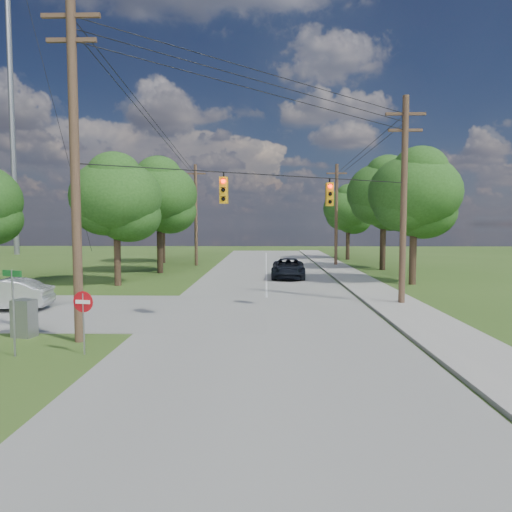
{
  "coord_description": "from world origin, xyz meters",
  "views": [
    {
      "loc": [
        1.95,
        -15.25,
        4.12
      ],
      "look_at": [
        1.51,
        5.0,
        2.71
      ],
      "focal_mm": 32.0,
      "sensor_mm": 36.0,
      "label": 1
    }
  ],
  "objects_px": {
    "pole_sw": "(75,163)",
    "pole_north_w": "(196,214)",
    "car_cross_silver": "(1,295)",
    "do_not_enter_sign": "(83,308)",
    "pole_north_e": "(336,214)",
    "control_cabinet": "(24,318)",
    "pole_ne": "(404,197)",
    "car_main_north": "(288,268)"
  },
  "relations": [
    {
      "from": "car_main_north",
      "to": "car_cross_silver",
      "type": "bearing_deg",
      "value": -134.25
    },
    {
      "from": "pole_ne",
      "to": "pole_north_e",
      "type": "xyz_separation_m",
      "value": [
        -0.0,
        22.0,
        -0.34
      ]
    },
    {
      "from": "pole_ne",
      "to": "pole_north_w",
      "type": "distance_m",
      "value": 26.03
    },
    {
      "from": "pole_ne",
      "to": "car_cross_silver",
      "type": "xyz_separation_m",
      "value": [
        -19.52,
        -2.09,
        -4.69
      ]
    },
    {
      "from": "car_main_north",
      "to": "control_cabinet",
      "type": "relative_size",
      "value": 3.87
    },
    {
      "from": "pole_north_e",
      "to": "control_cabinet",
      "type": "distance_m",
      "value": 33.31
    },
    {
      "from": "control_cabinet",
      "to": "car_main_north",
      "type": "bearing_deg",
      "value": 72.79
    },
    {
      "from": "pole_sw",
      "to": "car_cross_silver",
      "type": "height_order",
      "value": "pole_sw"
    },
    {
      "from": "car_cross_silver",
      "to": "pole_north_e",
      "type": "bearing_deg",
      "value": 135.07
    },
    {
      "from": "pole_north_e",
      "to": "pole_north_w",
      "type": "xyz_separation_m",
      "value": [
        -13.9,
        0.0,
        0.0
      ]
    },
    {
      "from": "control_cabinet",
      "to": "pole_ne",
      "type": "bearing_deg",
      "value": 36.65
    },
    {
      "from": "pole_north_e",
      "to": "do_not_enter_sign",
      "type": "bearing_deg",
      "value": -112.13
    },
    {
      "from": "pole_ne",
      "to": "pole_north_e",
      "type": "distance_m",
      "value": 22.0
    },
    {
      "from": "pole_sw",
      "to": "car_cross_silver",
      "type": "distance_m",
      "value": 9.81
    },
    {
      "from": "car_main_north",
      "to": "control_cabinet",
      "type": "xyz_separation_m",
      "value": [
        -10.54,
        -18.3,
        -0.08
      ]
    },
    {
      "from": "car_main_north",
      "to": "do_not_enter_sign",
      "type": "xyz_separation_m",
      "value": [
        -7.45,
        -20.5,
        0.73
      ]
    },
    {
      "from": "pole_ne",
      "to": "pole_north_w",
      "type": "height_order",
      "value": "pole_ne"
    },
    {
      "from": "pole_ne",
      "to": "pole_north_w",
      "type": "bearing_deg",
      "value": 122.29
    },
    {
      "from": "car_cross_silver",
      "to": "car_main_north",
      "type": "xyz_separation_m",
      "value": [
        14.29,
        13.39,
        -0.01
      ]
    },
    {
      "from": "car_cross_silver",
      "to": "do_not_enter_sign",
      "type": "height_order",
      "value": "do_not_enter_sign"
    },
    {
      "from": "car_main_north",
      "to": "pole_ne",
      "type": "bearing_deg",
      "value": -62.52
    },
    {
      "from": "pole_ne",
      "to": "pole_north_e",
      "type": "relative_size",
      "value": 1.05
    },
    {
      "from": "pole_sw",
      "to": "pole_north_w",
      "type": "bearing_deg",
      "value": 90.77
    },
    {
      "from": "pole_sw",
      "to": "pole_north_w",
      "type": "relative_size",
      "value": 1.2
    },
    {
      "from": "car_main_north",
      "to": "do_not_enter_sign",
      "type": "height_order",
      "value": "do_not_enter_sign"
    },
    {
      "from": "pole_ne",
      "to": "control_cabinet",
      "type": "distance_m",
      "value": 17.91
    },
    {
      "from": "pole_north_w",
      "to": "car_main_north",
      "type": "xyz_separation_m",
      "value": [
        8.66,
        -10.7,
        -4.36
      ]
    },
    {
      "from": "car_cross_silver",
      "to": "do_not_enter_sign",
      "type": "xyz_separation_m",
      "value": [
        6.83,
        -7.11,
        0.72
      ]
    },
    {
      "from": "pole_north_w",
      "to": "car_main_north",
      "type": "distance_m",
      "value": 14.44
    },
    {
      "from": "pole_north_w",
      "to": "car_main_north",
      "type": "height_order",
      "value": "pole_north_w"
    },
    {
      "from": "pole_north_w",
      "to": "control_cabinet",
      "type": "height_order",
      "value": "pole_north_w"
    },
    {
      "from": "car_cross_silver",
      "to": "pole_north_w",
      "type": "bearing_deg",
      "value": 160.95
    },
    {
      "from": "car_cross_silver",
      "to": "control_cabinet",
      "type": "height_order",
      "value": "car_cross_silver"
    },
    {
      "from": "pole_sw",
      "to": "car_main_north",
      "type": "xyz_separation_m",
      "value": [
        8.26,
        18.9,
        -5.46
      ]
    },
    {
      "from": "control_cabinet",
      "to": "car_cross_silver",
      "type": "bearing_deg",
      "value": 140.09
    },
    {
      "from": "pole_sw",
      "to": "pole_north_e",
      "type": "distance_m",
      "value": 32.55
    },
    {
      "from": "pole_north_e",
      "to": "do_not_enter_sign",
      "type": "height_order",
      "value": "pole_north_e"
    },
    {
      "from": "pole_north_e",
      "to": "pole_ne",
      "type": "bearing_deg",
      "value": -90.0
    },
    {
      "from": "pole_sw",
      "to": "car_cross_silver",
      "type": "bearing_deg",
      "value": 137.57
    },
    {
      "from": "pole_north_w",
      "to": "do_not_enter_sign",
      "type": "xyz_separation_m",
      "value": [
        1.21,
        -31.2,
        -3.63
      ]
    },
    {
      "from": "pole_north_e",
      "to": "pole_north_w",
      "type": "relative_size",
      "value": 1.0
    },
    {
      "from": "pole_north_w",
      "to": "control_cabinet",
      "type": "relative_size",
      "value": 7.26
    }
  ]
}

